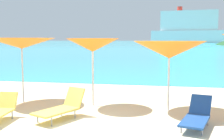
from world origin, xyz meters
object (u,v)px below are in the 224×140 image
(umbrella_2, at_px, (22,43))
(cruise_ship, at_px, (189,29))
(umbrella_3, at_px, (93,45))
(lounge_chair_5, at_px, (62,107))
(umbrella_4, at_px, (169,50))
(lounge_chair_0, at_px, (197,116))

(umbrella_2, relative_size, cruise_ship, 0.05)
(umbrella_2, relative_size, umbrella_3, 1.04)
(lounge_chair_5, bearing_deg, cruise_ship, 109.49)
(umbrella_2, bearing_deg, cruise_ship, 84.50)
(umbrella_2, distance_m, lounge_chair_5, 3.19)
(umbrella_4, distance_m, lounge_chair_5, 3.61)
(umbrella_3, distance_m, umbrella_4, 2.44)
(umbrella_4, height_order, cruise_ship, cruise_ship)
(umbrella_2, bearing_deg, umbrella_3, -0.40)
(umbrella_4, xyz_separation_m, lounge_chair_0, (0.70, -1.56, -1.58))
(umbrella_2, xyz_separation_m, umbrella_3, (2.51, -0.02, -0.05))
(umbrella_3, distance_m, lounge_chair_5, 2.41)
(umbrella_4, relative_size, lounge_chair_0, 1.32)
(umbrella_3, bearing_deg, lounge_chair_0, -28.52)
(umbrella_2, height_order, cruise_ship, cruise_ship)
(lounge_chair_0, distance_m, cruise_ship, 197.43)
(umbrella_3, xyz_separation_m, lounge_chair_0, (3.13, -1.70, -1.71))
(lounge_chair_0, bearing_deg, umbrella_3, 166.60)
(umbrella_2, distance_m, umbrella_4, 4.95)
(lounge_chair_0, height_order, lounge_chair_5, lounge_chair_5)
(umbrella_3, height_order, cruise_ship, cruise_ship)
(lounge_chair_5, bearing_deg, umbrella_2, 164.75)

